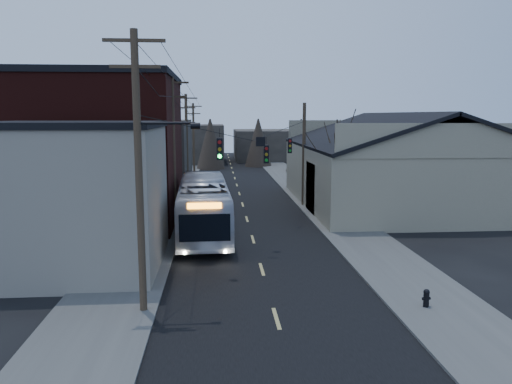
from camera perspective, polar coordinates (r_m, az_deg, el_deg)
ground at (r=17.32m, az=3.17°, el=-16.85°), size 160.00×160.00×0.00m
road_surface at (r=46.13m, az=-1.80°, el=-0.57°), size 9.00×110.00×0.02m
sidewalk_left at (r=46.28m, az=-9.87°, el=-0.61°), size 4.00×110.00×0.12m
sidewalk_right at (r=46.88m, az=6.16°, el=-0.41°), size 4.00×110.00×0.12m
building_clapboard at (r=25.72m, az=-19.93°, el=-0.68°), size 8.00×8.00×7.00m
building_brick at (r=36.42m, az=-17.03°, el=4.46°), size 10.00×12.00×10.00m
building_left_far at (r=52.15m, az=-12.66°, el=4.16°), size 9.00×14.00×7.00m
warehouse at (r=43.48m, az=15.90°, el=2.10°), size 16.16×20.60×7.73m
building_far_left at (r=80.69m, az=-7.29°, el=5.50°), size 10.00×12.00×6.00m
building_far_right at (r=86.10m, az=1.59°, el=5.43°), size 12.00×14.00×5.00m
bare_tree at (r=36.72m, az=9.13°, el=2.57°), size 0.40×0.40×7.20m
utility_lines at (r=39.71m, az=-5.94°, el=5.06°), size 11.24×45.28×10.50m
bus at (r=31.66m, az=-6.00°, el=-1.65°), size 3.44×12.94×3.58m
parked_car at (r=52.21m, az=-5.64°, el=1.24°), size 1.83×4.35×1.40m
fire_hydrant at (r=20.84m, az=18.89°, el=-11.31°), size 0.34×0.24×0.71m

